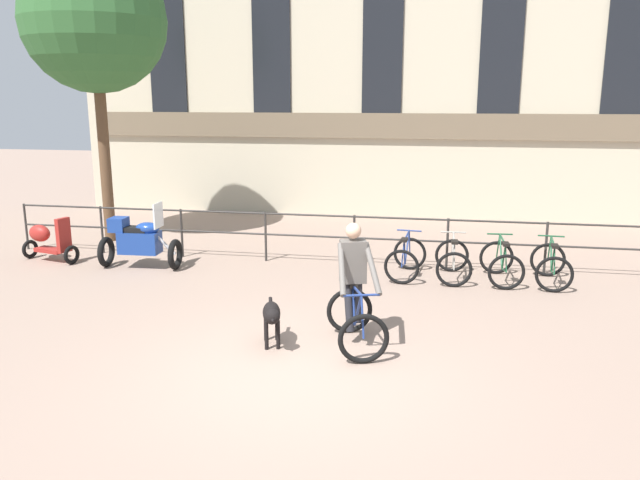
{
  "coord_description": "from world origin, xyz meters",
  "views": [
    {
      "loc": [
        1.63,
        -7.15,
        3.39
      ],
      "look_at": [
        -0.27,
        2.86,
        1.05
      ],
      "focal_mm": 35.0,
      "sensor_mm": 36.0,
      "label": 1
    }
  ],
  "objects_px": {
    "parked_bicycle_far_end": "(551,266)",
    "parked_scooter": "(48,240)",
    "cyclist_with_bike": "(355,292)",
    "parked_motorcycle": "(139,241)",
    "parked_bicycle_mid_right": "(501,263)",
    "parked_bicycle_near_lamp": "(406,259)",
    "parked_bicycle_mid_left": "(453,261)",
    "dog": "(272,315)"
  },
  "relations": [
    {
      "from": "parked_bicycle_far_end",
      "to": "parked_scooter",
      "type": "xyz_separation_m",
      "value": [
        -10.14,
        -0.2,
        0.1
      ]
    },
    {
      "from": "cyclist_with_bike",
      "to": "parked_scooter",
      "type": "distance_m",
      "value": 7.7
    },
    {
      "from": "parked_scooter",
      "to": "cyclist_with_bike",
      "type": "bearing_deg",
      "value": -101.37
    },
    {
      "from": "parked_motorcycle",
      "to": "parked_bicycle_mid_right",
      "type": "height_order",
      "value": "parked_motorcycle"
    },
    {
      "from": "parked_motorcycle",
      "to": "parked_bicycle_near_lamp",
      "type": "relative_size",
      "value": 1.38
    },
    {
      "from": "parked_bicycle_near_lamp",
      "to": "parked_bicycle_mid_left",
      "type": "distance_m",
      "value": 0.89
    },
    {
      "from": "parked_motorcycle",
      "to": "parked_bicycle_far_end",
      "type": "bearing_deg",
      "value": -90.06
    },
    {
      "from": "cyclist_with_bike",
      "to": "parked_motorcycle",
      "type": "relative_size",
      "value": 1.05
    },
    {
      "from": "parked_bicycle_near_lamp",
      "to": "parked_bicycle_far_end",
      "type": "distance_m",
      "value": 2.66
    },
    {
      "from": "parked_bicycle_mid_right",
      "to": "parked_bicycle_far_end",
      "type": "distance_m",
      "value": 0.89
    },
    {
      "from": "dog",
      "to": "parked_scooter",
      "type": "relative_size",
      "value": 0.68
    },
    {
      "from": "cyclist_with_bike",
      "to": "parked_scooter",
      "type": "height_order",
      "value": "cyclist_with_bike"
    },
    {
      "from": "parked_bicycle_near_lamp",
      "to": "parked_scooter",
      "type": "height_order",
      "value": "parked_scooter"
    },
    {
      "from": "dog",
      "to": "parked_bicycle_mid_right",
      "type": "xyz_separation_m",
      "value": [
        3.41,
        3.83,
        -0.1
      ]
    },
    {
      "from": "cyclist_with_bike",
      "to": "dog",
      "type": "bearing_deg",
      "value": 179.1
    },
    {
      "from": "cyclist_with_bike",
      "to": "parked_bicycle_mid_right",
      "type": "relative_size",
      "value": 1.47
    },
    {
      "from": "parked_motorcycle",
      "to": "parked_bicycle_mid_right",
      "type": "relative_size",
      "value": 1.39
    },
    {
      "from": "parked_bicycle_mid_left",
      "to": "parked_bicycle_far_end",
      "type": "height_order",
      "value": "same"
    },
    {
      "from": "parked_bicycle_mid_right",
      "to": "parked_bicycle_mid_left",
      "type": "bearing_deg",
      "value": -4.63
    },
    {
      "from": "dog",
      "to": "parked_bicycle_mid_left",
      "type": "distance_m",
      "value": 4.59
    },
    {
      "from": "parked_bicycle_near_lamp",
      "to": "parked_bicycle_far_end",
      "type": "relative_size",
      "value": 1.02
    },
    {
      "from": "parked_motorcycle",
      "to": "parked_bicycle_mid_left",
      "type": "relative_size",
      "value": 1.44
    },
    {
      "from": "parked_motorcycle",
      "to": "parked_bicycle_far_end",
      "type": "height_order",
      "value": "parked_motorcycle"
    },
    {
      "from": "dog",
      "to": "parked_scooter",
      "type": "height_order",
      "value": "parked_scooter"
    },
    {
      "from": "parked_bicycle_mid_left",
      "to": "parked_bicycle_mid_right",
      "type": "relative_size",
      "value": 0.97
    },
    {
      "from": "parked_bicycle_near_lamp",
      "to": "parked_bicycle_mid_left",
      "type": "height_order",
      "value": "same"
    },
    {
      "from": "dog",
      "to": "parked_scooter",
      "type": "xyz_separation_m",
      "value": [
        -5.85,
        3.63,
        0.0
      ]
    },
    {
      "from": "parked_bicycle_near_lamp",
      "to": "dog",
      "type": "bearing_deg",
      "value": 72.51
    },
    {
      "from": "parked_bicycle_mid_left",
      "to": "parked_bicycle_far_end",
      "type": "distance_m",
      "value": 1.77
    },
    {
      "from": "parked_bicycle_mid_left",
      "to": "parked_scooter",
      "type": "bearing_deg",
      "value": 0.32
    },
    {
      "from": "dog",
      "to": "parked_bicycle_near_lamp",
      "type": "xyz_separation_m",
      "value": [
        1.63,
        3.83,
        -0.1
      ]
    },
    {
      "from": "parked_bicycle_far_end",
      "to": "parked_bicycle_mid_left",
      "type": "bearing_deg",
      "value": 3.01
    },
    {
      "from": "parked_bicycle_mid_left",
      "to": "parked_scooter",
      "type": "xyz_separation_m",
      "value": [
        -8.37,
        -0.2,
        0.1
      ]
    },
    {
      "from": "dog",
      "to": "parked_motorcycle",
      "type": "relative_size",
      "value": 0.56
    },
    {
      "from": "dog",
      "to": "parked_motorcycle",
      "type": "distance_m",
      "value": 5.07
    },
    {
      "from": "parked_scooter",
      "to": "parked_motorcycle",
      "type": "bearing_deg",
      "value": -80.25
    },
    {
      "from": "parked_bicycle_near_lamp",
      "to": "parked_bicycle_mid_right",
      "type": "height_order",
      "value": "same"
    },
    {
      "from": "parked_motorcycle",
      "to": "parked_bicycle_far_end",
      "type": "xyz_separation_m",
      "value": [
        7.99,
        0.36,
        -0.2
      ]
    },
    {
      "from": "cyclist_with_bike",
      "to": "dog",
      "type": "relative_size",
      "value": 1.87
    },
    {
      "from": "dog",
      "to": "parked_bicycle_mid_left",
      "type": "bearing_deg",
      "value": 39.45
    },
    {
      "from": "parked_bicycle_mid_left",
      "to": "parked_motorcycle",
      "type": "bearing_deg",
      "value": 2.27
    },
    {
      "from": "dog",
      "to": "parked_motorcycle",
      "type": "xyz_separation_m",
      "value": [
        -3.7,
        3.47,
        0.1
      ]
    }
  ]
}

